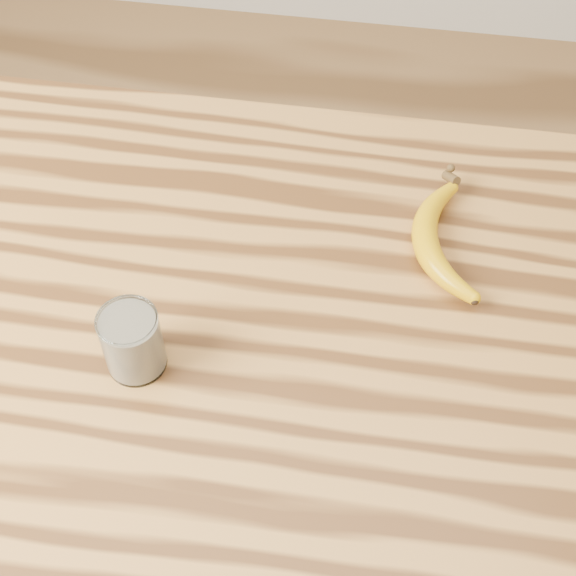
# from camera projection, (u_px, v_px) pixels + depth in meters

# --- Properties ---
(table) EXTENTS (1.20, 0.80, 0.90)m
(table) POSITION_uv_depth(u_px,v_px,m) (268.00, 369.00, 1.10)
(table) COLOR #AC7436
(table) RESTS_ON ground
(smoothie_glass) EXTENTS (0.07, 0.07, 0.09)m
(smoothie_glass) POSITION_uv_depth(u_px,v_px,m) (132.00, 342.00, 0.91)
(smoothie_glass) COLOR white
(smoothie_glass) RESTS_ON table
(banana) EXTENTS (0.15, 0.30, 0.03)m
(banana) POSITION_uv_depth(u_px,v_px,m) (424.00, 240.00, 1.04)
(banana) COLOR #D39905
(banana) RESTS_ON table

